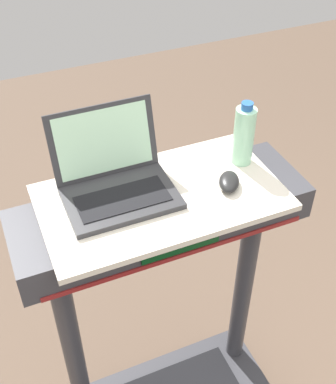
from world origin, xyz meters
TOP-DOWN VIEW (x-y plane):
  - desk_board at (0.00, 0.70)m, footprint 0.71×0.40m
  - laptop at (-0.12, 0.77)m, footprint 0.32×0.28m
  - computer_mouse at (0.20, 0.66)m, footprint 0.10×0.12m
  - water_bottle at (0.30, 0.75)m, footprint 0.06×0.06m

SIDE VIEW (x-z plane):
  - desk_board at x=0.00m, z-range 1.15..1.17m
  - computer_mouse at x=0.20m, z-range 1.17..1.20m
  - laptop at x=-0.12m, z-range 1.10..1.33m
  - water_bottle at x=0.30m, z-range 1.16..1.37m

